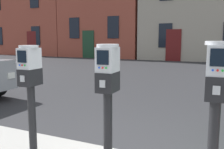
{
  "coord_description": "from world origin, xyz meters",
  "views": [
    {
      "loc": [
        0.81,
        -2.52,
        1.5
      ],
      "look_at": [
        -0.24,
        -0.23,
        1.14
      ],
      "focal_mm": 40.32,
      "sensor_mm": 36.0,
      "label": 1
    }
  ],
  "objects": [
    {
      "name": "parking_meter_twin_adjacent",
      "position": [
        -0.24,
        -0.33,
        1.04
      ],
      "size": [
        0.22,
        0.26,
        1.31
      ],
      "rotation": [
        0.0,
        0.0,
        -1.53
      ],
      "color": "black",
      "rests_on": "sidewalk_slab"
    },
    {
      "name": "townhouse_brick_corner",
      "position": [
        -16.32,
        17.08,
        4.68
      ],
      "size": [
        8.72,
        5.4,
        9.36
      ],
      "color": "brown",
      "rests_on": "ground_plane"
    },
    {
      "name": "parking_meter_end_of_row",
      "position": [
        0.75,
        -0.33,
        1.07
      ],
      "size": [
        0.22,
        0.26,
        1.34
      ],
      "rotation": [
        0.0,
        0.0,
        -1.53
      ],
      "color": "black",
      "rests_on": "sidewalk_slab"
    },
    {
      "name": "parking_meter_near_kerb",
      "position": [
        -1.22,
        -0.33,
        1.03
      ],
      "size": [
        0.22,
        0.26,
        1.29
      ],
      "rotation": [
        0.0,
        0.0,
        -1.53
      ],
      "color": "black",
      "rests_on": "sidewalk_slab"
    }
  ]
}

